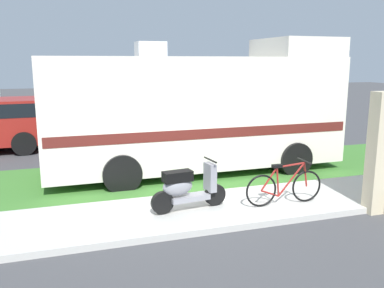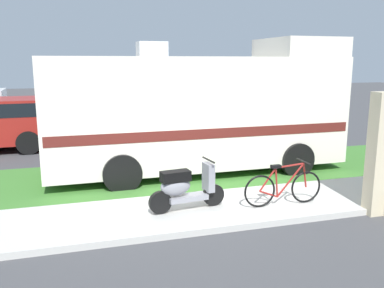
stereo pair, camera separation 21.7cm
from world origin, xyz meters
name	(u,v)px [view 2 (the right image)]	position (x,y,z in m)	size (l,w,h in m)	color
ground_plane	(175,196)	(0.00, 0.00, 0.00)	(80.00, 80.00, 0.00)	#424244
sidewalk	(190,212)	(0.00, -1.20, 0.06)	(24.00, 2.00, 0.12)	beige
grass_strip	(161,176)	(0.00, 1.50, 0.04)	(24.00, 3.40, 0.08)	#3D752D
motorhome_rv	(200,110)	(1.13, 1.71, 1.70)	(7.73, 2.51, 3.57)	silver
scooter	(185,187)	(-0.11, -1.20, 0.58)	(1.56, 0.52, 0.97)	black
bicycle	(283,187)	(1.86, -1.49, 0.49)	(1.68, 0.52, 0.88)	black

